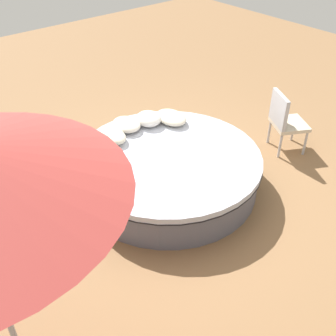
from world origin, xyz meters
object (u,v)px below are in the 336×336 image
(throw_pillow_3, at_px, (112,135))
(throw_pillow_1, at_px, (149,119))
(patio_chair, at_px, (285,119))
(throw_pillow_4, at_px, (99,147))
(throw_pillow_0, at_px, (171,117))
(throw_pillow_2, at_px, (126,124))
(round_bed, at_px, (168,171))

(throw_pillow_3, bearing_deg, throw_pillow_1, -89.07)
(patio_chair, bearing_deg, throw_pillow_3, -88.05)
(throw_pillow_1, xyz_separation_m, throw_pillow_4, (-0.18, 1.00, -0.00))
(throw_pillow_0, xyz_separation_m, throw_pillow_2, (0.26, 0.65, 0.00))
(throw_pillow_0, xyz_separation_m, throw_pillow_4, (-0.02, 1.31, 0.02))
(throw_pillow_2, bearing_deg, throw_pillow_3, 108.27)
(throw_pillow_4, bearing_deg, throw_pillow_1, -79.86)
(throw_pillow_3, xyz_separation_m, patio_chair, (-1.24, -2.39, -0.06))
(throw_pillow_3, bearing_deg, round_bed, -156.14)
(round_bed, distance_m, patio_chair, 2.09)
(round_bed, xyz_separation_m, throw_pillow_0, (0.68, -0.63, 0.34))
(throw_pillow_0, relative_size, throw_pillow_3, 1.02)
(round_bed, height_order, throw_pillow_3, throw_pillow_3)
(round_bed, bearing_deg, throw_pillow_0, -42.86)
(throw_pillow_3, bearing_deg, throw_pillow_0, -98.51)
(throw_pillow_4, relative_size, patio_chair, 0.49)
(round_bed, height_order, throw_pillow_0, throw_pillow_0)
(round_bed, bearing_deg, patio_chair, -101.42)
(throw_pillow_1, bearing_deg, throw_pillow_0, -116.98)
(throw_pillow_4, bearing_deg, patio_chair, -111.48)
(round_bed, bearing_deg, throw_pillow_2, 1.62)
(throw_pillow_2, bearing_deg, throw_pillow_0, -111.69)
(round_bed, xyz_separation_m, patio_chair, (-0.41, -2.03, 0.28))
(patio_chair, bearing_deg, round_bed, -72.19)
(throw_pillow_2, relative_size, throw_pillow_3, 0.88)
(round_bed, xyz_separation_m, throw_pillow_3, (0.83, 0.37, 0.34))
(throw_pillow_2, distance_m, throw_pillow_4, 0.71)
(throw_pillow_4, distance_m, patio_chair, 2.92)
(throw_pillow_1, relative_size, throw_pillow_2, 0.86)
(throw_pillow_1, bearing_deg, round_bed, 159.38)
(throw_pillow_0, height_order, throw_pillow_4, throw_pillow_4)
(throw_pillow_0, relative_size, patio_chair, 0.56)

